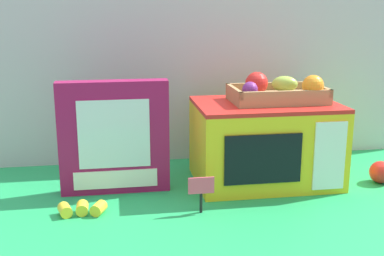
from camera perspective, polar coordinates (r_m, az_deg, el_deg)
name	(u,v)px	position (r m, az deg, el deg)	size (l,w,h in m)	color
ground_plane	(209,182)	(1.55, 2.03, -6.29)	(1.70, 1.70, 0.00)	#219E54
display_back_panel	(196,61)	(1.72, 0.41, 7.82)	(1.61, 0.03, 0.70)	#B7BABF
toy_microwave	(265,142)	(1.54, 8.53, -1.66)	(0.43, 0.30, 0.25)	yellow
food_groups_crate	(278,92)	(1.52, 9.99, 4.18)	(0.28, 0.18, 0.09)	#A37F51
cookie_set_box	(114,138)	(1.44, -9.08, -1.12)	(0.32, 0.06, 0.33)	#99144C
price_sign	(201,189)	(1.30, 1.08, -7.18)	(0.07, 0.01, 0.10)	black
loose_toy_banana	(82,209)	(1.34, -12.74, -9.20)	(0.13, 0.06, 0.03)	yellow
loose_toy_apple	(381,172)	(1.64, 21.19, -4.83)	(0.07, 0.07, 0.07)	red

